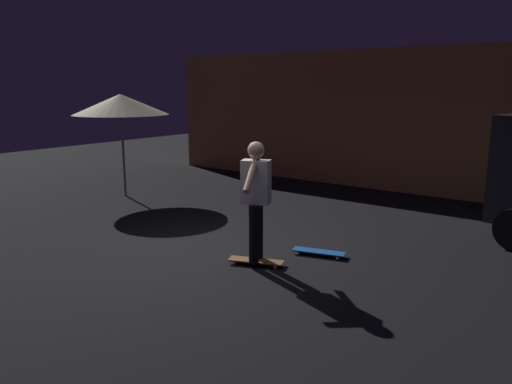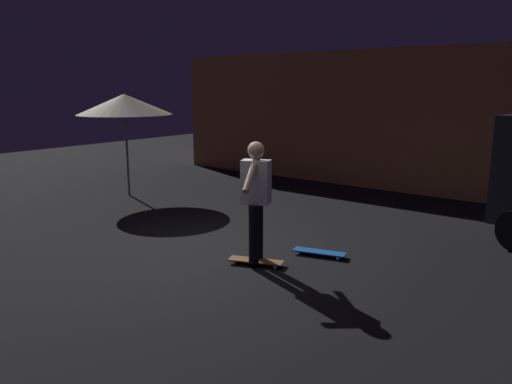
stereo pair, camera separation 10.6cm
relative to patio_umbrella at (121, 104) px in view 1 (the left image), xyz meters
name	(u,v)px [view 1 (the left image)]	position (x,y,z in m)	size (l,w,h in m)	color
ground_plane	(214,255)	(4.32, -1.84, -2.07)	(28.00, 28.00, 0.00)	black
low_building	(406,116)	(4.18, 6.34, -0.40)	(12.37, 4.40, 3.34)	#C67A47
patio_umbrella	(121,104)	(0.00, 0.00, 0.00)	(2.10, 2.10, 2.30)	slate
skateboard_ridden	(256,261)	(5.06, -1.79, -2.02)	(0.80, 0.46, 0.07)	olive
skateboard_spare	(319,252)	(5.58, -0.92, -2.02)	(0.81, 0.39, 0.07)	#1959B2
skater	(256,193)	(5.06, -1.79, -1.04)	(0.43, 0.95, 1.67)	black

